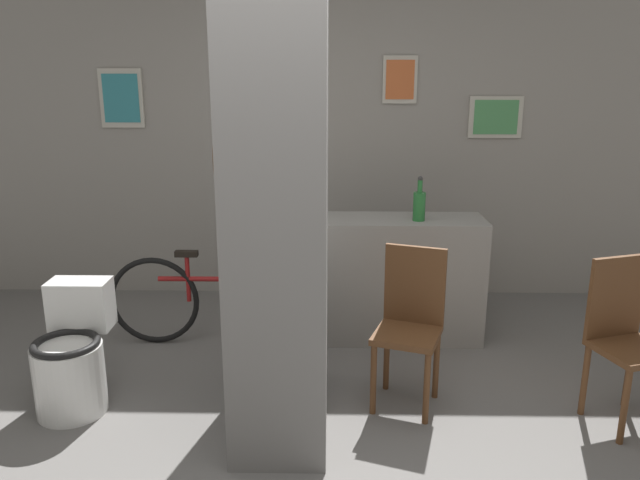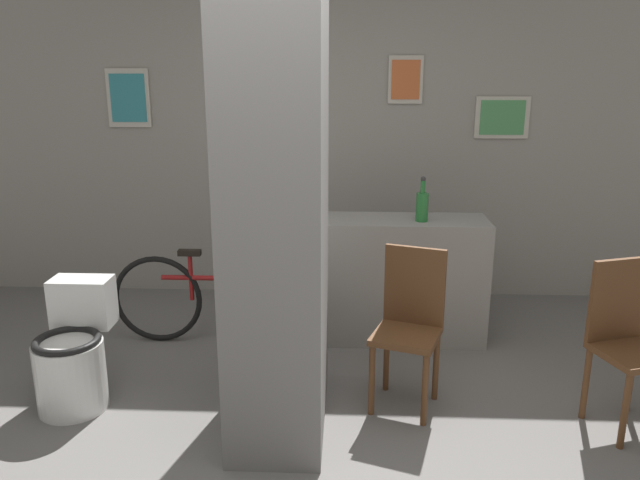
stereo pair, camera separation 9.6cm
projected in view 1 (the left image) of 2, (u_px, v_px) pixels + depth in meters
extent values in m
plane|color=slate|center=(301.00, 473.00, 3.10)|extent=(14.00, 14.00, 0.00)
cube|color=gray|center=(315.00, 146.00, 5.29)|extent=(8.00, 0.06, 2.60)
cube|color=beige|center=(122.00, 98.00, 5.16)|extent=(0.36, 0.02, 0.48)
cube|color=teal|center=(121.00, 98.00, 5.15)|extent=(0.30, 0.01, 0.39)
cube|color=beige|center=(495.00, 117.00, 5.15)|extent=(0.44, 0.02, 0.34)
cube|color=#4C9959|center=(496.00, 117.00, 5.14)|extent=(0.36, 0.01, 0.28)
cube|color=beige|center=(400.00, 80.00, 5.08)|extent=(0.28, 0.02, 0.38)
cube|color=#D86633|center=(400.00, 80.00, 5.07)|extent=(0.23, 0.01, 0.31)
cube|color=gray|center=(280.00, 196.00, 3.26)|extent=(0.49, 1.05, 2.60)
cylinder|color=#593319|center=(223.00, 154.00, 3.00)|extent=(0.03, 0.40, 0.40)
cylinder|color=red|center=(220.00, 154.00, 3.00)|extent=(0.01, 0.07, 0.07)
cube|color=gray|center=(394.00, 278.00, 4.57)|extent=(1.26, 0.44, 0.91)
cylinder|color=white|center=(70.00, 379.00, 3.61)|extent=(0.40, 0.40, 0.42)
torus|color=black|center=(66.00, 344.00, 3.55)|extent=(0.38, 0.38, 0.04)
cube|color=white|center=(81.00, 304.00, 3.76)|extent=(0.36, 0.20, 0.30)
cylinder|color=brown|center=(373.00, 379.00, 3.59)|extent=(0.04, 0.04, 0.44)
cylinder|color=brown|center=(427.00, 388.00, 3.48)|extent=(0.04, 0.04, 0.44)
cylinder|color=brown|center=(387.00, 357.00, 3.87)|extent=(0.04, 0.04, 0.44)
cylinder|color=brown|center=(436.00, 365.00, 3.76)|extent=(0.04, 0.04, 0.44)
cube|color=brown|center=(407.00, 335.00, 3.61)|extent=(0.46, 0.46, 0.04)
cube|color=brown|center=(415.00, 285.00, 3.69)|extent=(0.35, 0.15, 0.47)
cylinder|color=brown|center=(624.00, 407.00, 3.30)|extent=(0.04, 0.04, 0.44)
cylinder|color=brown|center=(585.00, 380.00, 3.58)|extent=(0.04, 0.04, 0.44)
cylinder|color=brown|center=(628.00, 372.00, 3.67)|extent=(0.04, 0.04, 0.44)
cube|color=brown|center=(632.00, 350.00, 3.42)|extent=(0.46, 0.46, 0.04)
cube|color=brown|center=(616.00, 296.00, 3.50)|extent=(0.35, 0.14, 0.47)
torus|color=black|center=(154.00, 301.00, 4.49)|extent=(0.65, 0.04, 0.65)
torus|color=black|center=(295.00, 302.00, 4.47)|extent=(0.65, 0.04, 0.65)
cylinder|color=maroon|center=(223.00, 279.00, 4.44)|extent=(0.93, 0.04, 0.04)
cylinder|color=maroon|center=(188.00, 279.00, 4.44)|extent=(0.03, 0.03, 0.34)
cylinder|color=maroon|center=(287.00, 279.00, 4.43)|extent=(0.03, 0.03, 0.31)
cube|color=black|center=(186.00, 254.00, 4.39)|extent=(0.16, 0.06, 0.04)
cylinder|color=#262626|center=(287.00, 259.00, 4.39)|extent=(0.03, 0.42, 0.03)
cylinder|color=#267233|center=(419.00, 207.00, 4.36)|extent=(0.09, 0.09, 0.20)
cylinder|color=#267233|center=(420.00, 186.00, 4.33)|extent=(0.03, 0.03, 0.09)
sphere|color=#333333|center=(420.00, 179.00, 4.31)|extent=(0.04, 0.04, 0.04)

